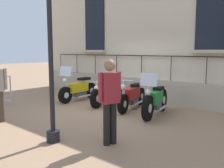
# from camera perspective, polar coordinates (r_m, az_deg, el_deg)

# --- Properties ---
(ground_plane) EXTENTS (60.00, 60.00, 0.00)m
(ground_plane) POSITION_cam_1_polar(r_m,az_deg,el_deg) (8.39, -1.31, -5.62)
(ground_plane) COLOR #9E7A5B
(building_facade) EXTENTS (0.82, 11.85, 6.00)m
(building_facade) POSITION_cam_1_polar(r_m,az_deg,el_deg) (10.10, 8.10, 13.00)
(building_facade) COLOR beige
(building_facade) RESTS_ON ground_plane
(motorcycle_yellow) EXTENTS (2.02, 0.66, 1.35)m
(motorcycle_yellow) POSITION_cam_1_polar(r_m,az_deg,el_deg) (9.76, -7.57, -1.14)
(motorcycle_yellow) COLOR black
(motorcycle_yellow) RESTS_ON ground_plane
(motorcycle_black) EXTENTS (2.17, 0.82, 0.88)m
(motorcycle_black) POSITION_cam_1_polar(r_m,az_deg,el_deg) (9.06, -1.03, -1.78)
(motorcycle_black) COLOR black
(motorcycle_black) RESTS_ON ground_plane
(motorcycle_red) EXTENTS (2.05, 0.75, 1.02)m
(motorcycle_red) POSITION_cam_1_polar(r_m,az_deg,el_deg) (8.35, 4.58, -2.82)
(motorcycle_red) COLOR black
(motorcycle_red) RESTS_ON ground_plane
(motorcycle_green) EXTENTS (1.99, 0.72, 1.30)m
(motorcycle_green) POSITION_cam_1_polar(r_m,az_deg,el_deg) (7.58, 9.71, -3.73)
(motorcycle_green) COLOR black
(motorcycle_green) RESTS_ON ground_plane
(lamppost) EXTENTS (0.29, 0.29, 4.25)m
(lamppost) POSITION_cam_1_polar(r_m,az_deg,el_deg) (5.31, -13.74, 10.71)
(lamppost) COLOR black
(lamppost) RESTS_ON ground_plane
(pedestrian_standing) EXTENTS (0.52, 0.30, 1.74)m
(pedestrian_standing) POSITION_cam_1_polar(r_m,az_deg,el_deg) (5.10, -0.48, -2.90)
(pedestrian_standing) COLOR black
(pedestrian_standing) RESTS_ON ground_plane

